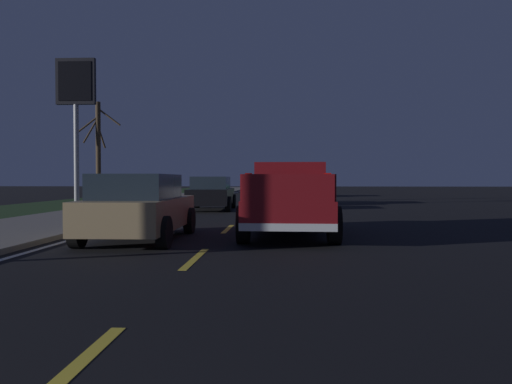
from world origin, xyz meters
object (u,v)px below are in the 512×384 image
pickup_truck (290,199)px  sedan_black (211,193)px  sedan_green (284,187)px  bare_tree_far (98,150)px  gas_price_sign (76,96)px  sedan_silver (288,190)px  sedan_tan (139,207)px

pickup_truck → sedan_black: bearing=19.3°
pickup_truck → sedan_green: (28.00, 0.06, -0.13)m
bare_tree_far → gas_price_sign: bearing=-172.6°
sedan_black → sedan_green: same height
gas_price_sign → bare_tree_far: bearing=7.4°
sedan_silver → pickup_truck: bearing=179.6°
sedan_green → bare_tree_far: (-13.09, 10.62, 2.30)m
bare_tree_far → sedan_tan: bearing=-156.6°
sedan_green → gas_price_sign: 20.69m
sedan_black → sedan_silver: size_ratio=1.01×
sedan_tan → pickup_truck: bearing=-64.9°
pickup_truck → gas_price_sign: 15.27m
sedan_silver → gas_price_sign: size_ratio=0.61×
sedan_black → sedan_green: bearing=-10.7°
sedan_tan → gas_price_sign: gas_price_sign is taller
sedan_tan → gas_price_sign: (12.17, 6.58, 4.65)m
pickup_truck → sedan_silver: 15.54m
sedan_black → sedan_green: size_ratio=1.00×
sedan_green → bare_tree_far: 17.01m
sedan_green → sedan_tan: (-29.65, 3.47, 0.00)m
sedan_green → sedan_silver: size_ratio=1.01×
sedan_black → sedan_silver: bearing=-32.5°
sedan_green → gas_price_sign: size_ratio=0.62×
sedan_green → sedan_tan: bearing=173.3°
pickup_truck → sedan_tan: 3.89m
sedan_green → sedan_silver: bearing=-179.3°
sedan_tan → sedan_green: bearing=-6.7°
sedan_black → sedan_tan: bearing=179.8°
pickup_truck → sedan_green: bearing=0.1°
sedan_tan → gas_price_sign: size_ratio=0.61×
sedan_silver → sedan_black: bearing=147.5°
sedan_silver → bare_tree_far: bearing=93.3°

